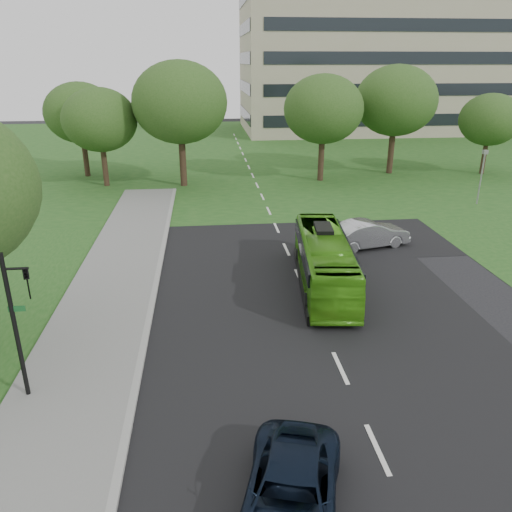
# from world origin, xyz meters

# --- Properties ---
(ground) EXTENTS (160.00, 160.00, 0.00)m
(ground) POSITION_xyz_m (0.00, 0.00, 0.00)
(ground) COLOR black
(ground) RESTS_ON ground
(street_surfaces) EXTENTS (120.00, 120.00, 0.15)m
(street_surfaces) POSITION_xyz_m (-0.38, 22.75, 0.03)
(street_surfaces) COLOR black
(street_surfaces) RESTS_ON ground
(office_building) EXTENTS (40.10, 20.10, 25.00)m
(office_building) POSITION_xyz_m (21.96, 61.96, 12.50)
(office_building) COLOR tan
(office_building) RESTS_ON ground
(tree_park_a) EXTENTS (6.18, 6.18, 8.22)m
(tree_park_a) POSITION_xyz_m (-13.07, 27.28, 5.58)
(tree_park_a) COLOR black
(tree_park_a) RESTS_ON ground
(tree_park_b) EXTENTS (7.87, 7.87, 10.32)m
(tree_park_b) POSITION_xyz_m (-6.36, 26.62, 6.96)
(tree_park_b) COLOR black
(tree_park_b) RESTS_ON ground
(tree_park_c) EXTENTS (6.94, 6.94, 9.21)m
(tree_park_c) POSITION_xyz_m (5.94, 27.41, 6.25)
(tree_park_c) COLOR black
(tree_park_c) RESTS_ON ground
(tree_park_d) EXTENTS (7.52, 7.52, 9.94)m
(tree_park_d) POSITION_xyz_m (13.29, 29.76, 6.73)
(tree_park_d) COLOR black
(tree_park_d) RESTS_ON ground
(tree_park_e) EXTENTS (5.59, 5.59, 7.45)m
(tree_park_e) POSITION_xyz_m (22.07, 28.57, 5.06)
(tree_park_e) COLOR black
(tree_park_e) RESTS_ON ground
(tree_park_f) EXTENTS (6.36, 6.36, 8.49)m
(tree_park_f) POSITION_xyz_m (-15.55, 31.47, 5.78)
(tree_park_f) COLOR black
(tree_park_f) RESTS_ON ground
(bus) EXTENTS (3.11, 9.30, 2.54)m
(bus) POSITION_xyz_m (1.00, 4.99, 1.27)
(bus) COLOR #469E17
(bus) RESTS_ON ground
(sedan) EXTENTS (5.10, 2.86, 1.59)m
(sedan) POSITION_xyz_m (4.82, 10.00, 0.80)
(sedan) COLOR #B9BABF
(sedan) RESTS_ON ground
(suv) EXTENTS (3.49, 5.30, 1.35)m
(suv) POSITION_xyz_m (-2.84, -8.00, 0.68)
(suv) COLOR black
(suv) RESTS_ON ground
(traffic_light) EXTENTS (0.81, 0.23, 5.03)m
(traffic_light) POSITION_xyz_m (-10.34, -2.56, 2.96)
(traffic_light) COLOR black
(traffic_light) RESTS_ON ground
(camera_pole) EXTENTS (0.41, 0.38, 4.09)m
(camera_pole) POSITION_xyz_m (16.00, 18.19, 2.64)
(camera_pole) COLOR gray
(camera_pole) RESTS_ON ground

